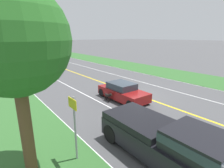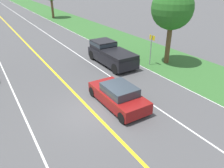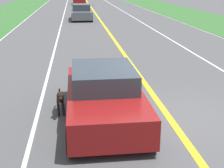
# 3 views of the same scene
# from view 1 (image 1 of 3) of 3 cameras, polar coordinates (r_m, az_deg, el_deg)

# --- Properties ---
(ground_plane) EXTENTS (400.00, 400.00, 0.00)m
(ground_plane) POSITION_cam_1_polar(r_m,az_deg,el_deg) (15.00, 8.80, -3.73)
(ground_plane) COLOR #4C4C4F
(centre_divider_line) EXTENTS (0.18, 160.00, 0.01)m
(centre_divider_line) POSITION_cam_1_polar(r_m,az_deg,el_deg) (15.00, 8.80, -3.72)
(centre_divider_line) COLOR yellow
(centre_divider_line) RESTS_ON ground
(lane_edge_line_right) EXTENTS (0.14, 160.00, 0.01)m
(lane_edge_line_right) POSITION_cam_1_polar(r_m,az_deg,el_deg) (11.34, -16.91, -10.75)
(lane_edge_line_right) COLOR white
(lane_edge_line_right) RESTS_ON ground
(lane_edge_line_left) EXTENTS (0.14, 160.00, 0.01)m
(lane_edge_line_left) POSITION_cam_1_polar(r_m,az_deg,el_deg) (20.48, 22.45, 0.47)
(lane_edge_line_left) COLOR white
(lane_edge_line_left) RESTS_ON ground
(lane_dash_same_dir) EXTENTS (0.10, 160.00, 0.01)m
(lane_dash_same_dir) POSITION_cam_1_polar(r_m,az_deg,el_deg) (12.83, -2.14, -6.91)
(lane_dash_same_dir) COLOR white
(lane_dash_same_dir) RESTS_ON ground
(lane_dash_oncoming) EXTENTS (0.10, 160.00, 0.01)m
(lane_dash_oncoming) POSITION_cam_1_polar(r_m,az_deg,el_deg) (17.61, 16.69, -1.31)
(lane_dash_oncoming) COLOR white
(lane_dash_oncoming) RESTS_ON ground
(grass_verge_right) EXTENTS (6.00, 160.00, 0.03)m
(grass_verge_right) POSITION_cam_1_polar(r_m,az_deg,el_deg) (10.82, -32.28, -13.87)
(grass_verge_right) COLOR #33662D
(grass_verge_right) RESTS_ON ground
(grass_verge_left) EXTENTS (6.00, 160.00, 0.03)m
(grass_verge_left) POSITION_cam_1_polar(r_m,az_deg,el_deg) (23.08, 26.21, 1.66)
(grass_verge_left) COLOR #33662D
(grass_verge_left) RESTS_ON ground
(ego_car) EXTENTS (1.89, 4.29, 1.35)m
(ego_car) POSITION_cam_1_polar(r_m,az_deg,el_deg) (13.76, 3.49, -2.56)
(ego_car) COLOR maroon
(ego_car) RESTS_ON ground
(dog) EXTENTS (0.26, 1.04, 0.74)m
(dog) POSITION_cam_1_polar(r_m,az_deg,el_deg) (13.42, -1.29, -3.78)
(dog) COLOR black
(dog) RESTS_ON ground
(pickup_truck) EXTENTS (2.12, 5.28, 1.81)m
(pickup_truck) POSITION_cam_1_polar(r_m,az_deg,el_deg) (7.53, 16.77, -16.91)
(pickup_truck) COLOR black
(pickup_truck) RESTS_ON ground
(car_trailing_near) EXTENTS (1.90, 4.32, 1.42)m
(car_trailing_near) POSITION_cam_1_polar(r_m,az_deg,el_deg) (33.48, -22.65, 7.01)
(car_trailing_near) COLOR #51565B
(car_trailing_near) RESTS_ON ground
(car_trailing_mid) EXTENTS (1.90, 4.65, 1.36)m
(car_trailing_mid) POSITION_cam_1_polar(r_m,az_deg,el_deg) (53.90, -28.59, 9.08)
(car_trailing_mid) COLOR maroon
(car_trailing_mid) RESTS_ON ground
(roadside_tree_right_near) EXTENTS (3.49, 3.49, 6.50)m
(roadside_tree_right_near) POSITION_cam_1_polar(r_m,az_deg,el_deg) (6.16, -29.51, 11.92)
(roadside_tree_right_near) COLOR brown
(roadside_tree_right_near) RESTS_ON ground
(street_sign) EXTENTS (0.11, 0.64, 2.70)m
(street_sign) POSITION_cam_1_polar(r_m,az_deg,el_deg) (7.02, -12.17, -11.97)
(street_sign) COLOR gray
(street_sign) RESTS_ON ground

